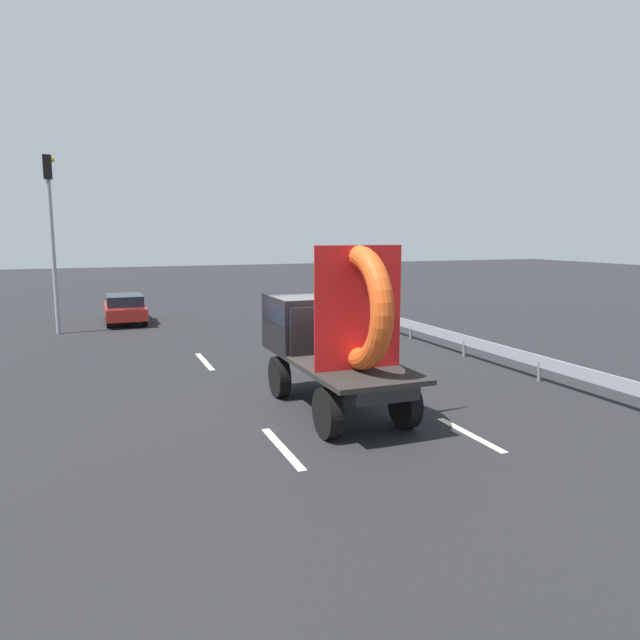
{
  "coord_description": "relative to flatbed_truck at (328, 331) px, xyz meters",
  "views": [
    {
      "loc": [
        -4.54,
        -12.28,
        3.93
      ],
      "look_at": [
        0.39,
        0.21,
        1.91
      ],
      "focal_mm": 32.39,
      "sensor_mm": 36.0,
      "label": 1
    }
  ],
  "objects": [
    {
      "name": "traffic_light",
      "position": [
        -6.3,
        12.79,
        2.68
      ],
      "size": [
        0.42,
        0.36,
        6.89
      ],
      "color": "gray",
      "rests_on": "ground_plane"
    },
    {
      "name": "lane_dash_right_near",
      "position": [
        1.84,
        -2.9,
        -1.72
      ],
      "size": [
        0.16,
        2.11,
        0.01
      ],
      "primitive_type": "cube",
      "rotation": [
        0.0,
        0.0,
        1.57
      ],
      "color": "beige",
      "rests_on": "ground_plane"
    },
    {
      "name": "lane_dash_left_far",
      "position": [
        -1.84,
        5.61,
        -1.72
      ],
      "size": [
        0.16,
        2.51,
        0.01
      ],
      "primitive_type": "cube",
      "rotation": [
        0.0,
        0.0,
        1.57
      ],
      "color": "beige",
      "rests_on": "ground_plane"
    },
    {
      "name": "distant_sedan",
      "position": [
        -3.68,
        14.73,
        -1.05
      ],
      "size": [
        1.66,
        3.88,
        1.27
      ],
      "color": "black",
      "rests_on": "ground_plane"
    },
    {
      "name": "lane_dash_left_near",
      "position": [
        -1.84,
        -2.23,
        -1.72
      ],
      "size": [
        0.16,
        2.24,
        0.01
      ],
      "primitive_type": "cube",
      "rotation": [
        0.0,
        0.0,
        1.57
      ],
      "color": "beige",
      "rests_on": "ground_plane"
    },
    {
      "name": "flatbed_truck",
      "position": [
        0.0,
        0.0,
        0.0
      ],
      "size": [
        2.02,
        4.94,
        3.7
      ],
      "color": "black",
      "rests_on": "ground_plane"
    },
    {
      "name": "lane_dash_right_far",
      "position": [
        1.84,
        5.7,
        -1.72
      ],
      "size": [
        0.16,
        2.81,
        0.01
      ],
      "primitive_type": "cube",
      "rotation": [
        0.0,
        0.0,
        1.57
      ],
      "color": "beige",
      "rests_on": "ground_plane"
    },
    {
      "name": "ground_plane",
      "position": [
        -0.39,
        0.31,
        -1.73
      ],
      "size": [
        120.0,
        120.0,
        0.0
      ],
      "primitive_type": "plane",
      "color": "black"
    },
    {
      "name": "guardrail",
      "position": [
        6.07,
        1.56,
        -1.2
      ],
      "size": [
        0.1,
        13.47,
        0.71
      ],
      "color": "gray",
      "rests_on": "ground_plane"
    }
  ]
}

